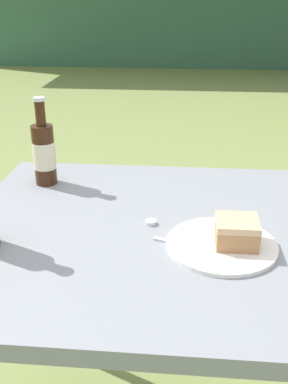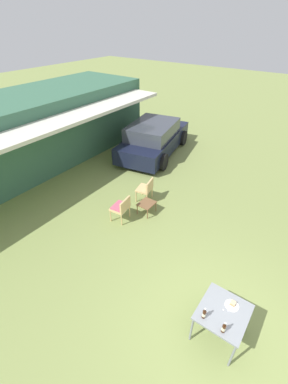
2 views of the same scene
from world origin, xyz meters
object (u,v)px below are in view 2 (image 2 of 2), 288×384
object	(u,v)px
cola_bottle_far	(224,328)
wicker_chair_plain	(146,188)
garden_side_table	(147,204)
cake_on_plate	(232,304)
wicker_chair_cushioned	(121,207)
patio_table	(223,314)
parked_car	(154,138)
cola_bottle_near	(204,314)

from	to	relation	value
cola_bottle_far	wicker_chair_plain	bearing A→B (deg)	50.59
garden_side_table	cake_on_plate	world-z (taller)	cake_on_plate
wicker_chair_cushioned	garden_side_table	bearing A→B (deg)	141.83
wicker_chair_cushioned	wicker_chair_plain	xyz separation A→B (m)	(1.25, -0.02, -0.00)
wicker_chair_plain	cola_bottle_far	distance (m)	4.95
patio_table	parked_car	bearing A→B (deg)	42.96
wicker_chair_plain	cake_on_plate	bearing A→B (deg)	43.29
patio_table	cake_on_plate	world-z (taller)	cake_on_plate
patio_table	cola_bottle_far	world-z (taller)	cola_bottle_far
garden_side_table	cola_bottle_near	size ratio (longest dim) A/B	1.96
cola_bottle_near	wicker_chair_plain	bearing A→B (deg)	48.02
patio_table	wicker_chair_cushioned	bearing A→B (deg)	67.49
parked_car	cake_on_plate	distance (m)	8.01
parked_car	cola_bottle_near	world-z (taller)	parked_car
wicker_chair_plain	parked_car	bearing A→B (deg)	-162.16
patio_table	cola_bottle_far	distance (m)	0.40
wicker_chair_plain	cake_on_plate	distance (m)	4.58
parked_car	cola_bottle_far	world-z (taller)	parked_car
wicker_chair_plain	garden_side_table	distance (m)	0.69
cola_bottle_near	wicker_chair_cushioned	bearing A→B (deg)	61.88
parked_car	wicker_chair_cushioned	world-z (taller)	parked_car
parked_car	garden_side_table	distance (m)	4.32
wicker_chair_plain	patio_table	bearing A→B (deg)	40.63
garden_side_table	parked_car	bearing A→B (deg)	31.26
wicker_chair_cushioned	cake_on_plate	size ratio (longest dim) A/B	3.07
garden_side_table	cola_bottle_far	xyz separation A→B (m)	(-2.59, -3.40, 0.53)
parked_car	cake_on_plate	bearing A→B (deg)	-147.12
parked_car	garden_side_table	world-z (taller)	parked_car
parked_car	cake_on_plate	size ratio (longest dim) A/B	17.96
cola_bottle_near	cola_bottle_far	bearing A→B (deg)	-95.57
cola_bottle_near	cola_bottle_far	size ratio (longest dim) A/B	1.00
wicker_chair_plain	wicker_chair_cushioned	bearing A→B (deg)	-13.13
patio_table	cola_bottle_far	bearing A→B (deg)	-161.25
wicker_chair_plain	patio_table	world-z (taller)	wicker_chair_plain
cola_bottle_near	cola_bottle_far	world-z (taller)	same
wicker_chair_cushioned	patio_table	size ratio (longest dim) A/B	0.86
wicker_chair_cushioned	garden_side_table	size ratio (longest dim) A/B	1.52
wicker_chair_plain	cake_on_plate	size ratio (longest dim) A/B	3.07
patio_table	cake_on_plate	xyz separation A→B (m)	(0.21, -0.08, 0.09)
parked_car	wicker_chair_cushioned	xyz separation A→B (m)	(-4.39, -1.81, -0.21)
cake_on_plate	cola_bottle_far	xyz separation A→B (m)	(-0.55, -0.04, 0.08)
patio_table	cola_bottle_far	xyz separation A→B (m)	(-0.35, -0.12, 0.17)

